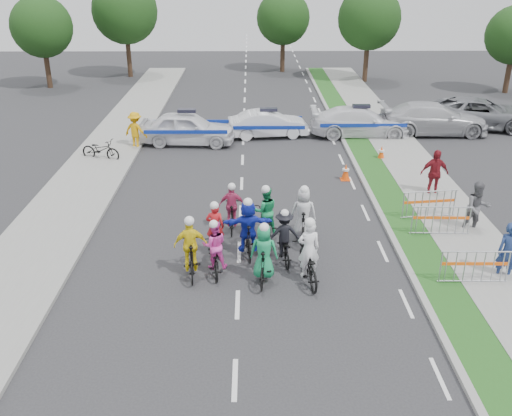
{
  "coord_description": "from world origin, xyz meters",
  "views": [
    {
      "loc": [
        0.37,
        -13.09,
        8.68
      ],
      "look_at": [
        0.54,
        4.0,
        1.1
      ],
      "focal_mm": 40.0,
      "sensor_mm": 36.0,
      "label": 1
    }
  ],
  "objects_px": {
    "spectator_0": "(508,252)",
    "marshal_hiviz": "(136,130)",
    "police_car_0": "(188,128)",
    "spectator_1": "(477,208)",
    "rider_4": "(284,240)",
    "barrier_0": "(474,269)",
    "tree_3": "(125,11)",
    "rider_0": "(308,260)",
    "rider_8": "(265,218)",
    "civilian_suv": "(480,113)",
    "civilian_sedan": "(433,119)",
    "rider_9": "(232,212)",
    "barrier_1": "(441,222)",
    "cone_0": "(346,172)",
    "tree_4": "(283,18)",
    "rider_6": "(215,236)",
    "cone_1": "(381,153)",
    "parked_bike": "(101,150)",
    "rider_2": "(215,253)",
    "tree_0": "(42,27)",
    "rider_1": "(264,258)",
    "tree_1": "(369,18)",
    "rider_7": "(303,219)",
    "police_car_1": "(268,124)",
    "barrier_2": "(429,205)",
    "rider_5": "(248,231)",
    "police_car_2": "(360,122)",
    "rider_3": "(191,252)"
  },
  "relations": [
    {
      "from": "marshal_hiviz",
      "to": "police_car_1",
      "type": "bearing_deg",
      "value": -142.39
    },
    {
      "from": "spectator_0",
      "to": "spectator_1",
      "type": "relative_size",
      "value": 0.95
    },
    {
      "from": "tree_0",
      "to": "police_car_1",
      "type": "bearing_deg",
      "value": -38.76
    },
    {
      "from": "police_car_0",
      "to": "barrier_0",
      "type": "relative_size",
      "value": 2.37
    },
    {
      "from": "police_car_0",
      "to": "civilian_suv",
      "type": "xyz_separation_m",
      "value": [
        15.67,
        2.83,
        -0.01
      ]
    },
    {
      "from": "rider_1",
      "to": "civilian_sedan",
      "type": "bearing_deg",
      "value": -115.7
    },
    {
      "from": "tree_1",
      "to": "cone_0",
      "type": "bearing_deg",
      "value": -102.64
    },
    {
      "from": "spectator_0",
      "to": "marshal_hiviz",
      "type": "height_order",
      "value": "marshal_hiviz"
    },
    {
      "from": "civilian_sedan",
      "to": "barrier_1",
      "type": "bearing_deg",
      "value": 164.85
    },
    {
      "from": "rider_0",
      "to": "police_car_0",
      "type": "height_order",
      "value": "rider_0"
    },
    {
      "from": "rider_3",
      "to": "police_car_0",
      "type": "relative_size",
      "value": 0.41
    },
    {
      "from": "tree_4",
      "to": "spectator_1",
      "type": "bearing_deg",
      "value": -80.45
    },
    {
      "from": "barrier_1",
      "to": "cone_0",
      "type": "distance_m",
      "value": 5.88
    },
    {
      "from": "rider_0",
      "to": "cone_1",
      "type": "xyz_separation_m",
      "value": [
        4.41,
        10.67,
        -0.33
      ]
    },
    {
      "from": "rider_6",
      "to": "barrier_2",
      "type": "bearing_deg",
      "value": -156.2
    },
    {
      "from": "barrier_0",
      "to": "barrier_2",
      "type": "height_order",
      "value": "same"
    },
    {
      "from": "rider_9",
      "to": "rider_2",
      "type": "bearing_deg",
      "value": 82.16
    },
    {
      "from": "rider_4",
      "to": "tree_0",
      "type": "height_order",
      "value": "tree_0"
    },
    {
      "from": "rider_7",
      "to": "police_car_1",
      "type": "height_order",
      "value": "rider_7"
    },
    {
      "from": "spectator_0",
      "to": "police_car_0",
      "type": "bearing_deg",
      "value": 138.07
    },
    {
      "from": "rider_6",
      "to": "rider_7",
      "type": "relative_size",
      "value": 0.93
    },
    {
      "from": "tree_3",
      "to": "rider_0",
      "type": "bearing_deg",
      "value": -70.3
    },
    {
      "from": "tree_1",
      "to": "tree_4",
      "type": "distance_m",
      "value": 7.22
    },
    {
      "from": "rider_4",
      "to": "marshal_hiviz",
      "type": "distance_m",
      "value": 13.11
    },
    {
      "from": "marshal_hiviz",
      "to": "barrier_1",
      "type": "distance_m",
      "value": 15.42
    },
    {
      "from": "rider_4",
      "to": "spectator_1",
      "type": "height_order",
      "value": "spectator_1"
    },
    {
      "from": "police_car_0",
      "to": "civilian_suv",
      "type": "bearing_deg",
      "value": -75.74
    },
    {
      "from": "rider_8",
      "to": "barrier_0",
      "type": "relative_size",
      "value": 0.98
    },
    {
      "from": "spectator_0",
      "to": "barrier_0",
      "type": "xyz_separation_m",
      "value": [
        -1.09,
        -0.38,
        -0.32
      ]
    },
    {
      "from": "police_car_1",
      "to": "police_car_2",
      "type": "relative_size",
      "value": 0.8
    },
    {
      "from": "spectator_0",
      "to": "rider_0",
      "type": "bearing_deg",
      "value": -170.01
    },
    {
      "from": "rider_0",
      "to": "rider_4",
      "type": "bearing_deg",
      "value": -71.03
    },
    {
      "from": "rider_9",
      "to": "parked_bike",
      "type": "distance_m",
      "value": 9.72
    },
    {
      "from": "police_car_2",
      "to": "tree_3",
      "type": "distance_m",
      "value": 22.53
    },
    {
      "from": "spectator_0",
      "to": "rider_9",
      "type": "bearing_deg",
      "value": 167.05
    },
    {
      "from": "rider_6",
      "to": "cone_1",
      "type": "distance_m",
      "value": 11.5
    },
    {
      "from": "rider_1",
      "to": "rider_8",
      "type": "relative_size",
      "value": 0.97
    },
    {
      "from": "rider_5",
      "to": "tree_0",
      "type": "relative_size",
      "value": 0.31
    },
    {
      "from": "tree_1",
      "to": "tree_0",
      "type": "bearing_deg",
      "value": -175.03
    },
    {
      "from": "rider_8",
      "to": "police_car_1",
      "type": "distance_m",
      "value": 11.7
    },
    {
      "from": "rider_0",
      "to": "parked_bike",
      "type": "relative_size",
      "value": 1.09
    },
    {
      "from": "barrier_1",
      "to": "barrier_2",
      "type": "xyz_separation_m",
      "value": [
        0.0,
        1.37,
        0.0
      ]
    },
    {
      "from": "barrier_0",
      "to": "tree_0",
      "type": "xyz_separation_m",
      "value": [
        -20.7,
        27.09,
        3.63
      ]
    },
    {
      "from": "spectator_0",
      "to": "civilian_sedan",
      "type": "bearing_deg",
      "value": 90.93
    },
    {
      "from": "spectator_0",
      "to": "tree_1",
      "type": "distance_m",
      "value": 28.96
    },
    {
      "from": "rider_4",
      "to": "tree_1",
      "type": "height_order",
      "value": "tree_1"
    },
    {
      "from": "police_car_1",
      "to": "rider_5",
      "type": "bearing_deg",
      "value": 167.8
    },
    {
      "from": "rider_4",
      "to": "tree_4",
      "type": "relative_size",
      "value": 0.28
    },
    {
      "from": "rider_2",
      "to": "barrier_0",
      "type": "distance_m",
      "value": 7.45
    },
    {
      "from": "rider_9",
      "to": "spectator_0",
      "type": "xyz_separation_m",
      "value": [
        8.04,
        -3.32,
        0.2
      ]
    }
  ]
}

